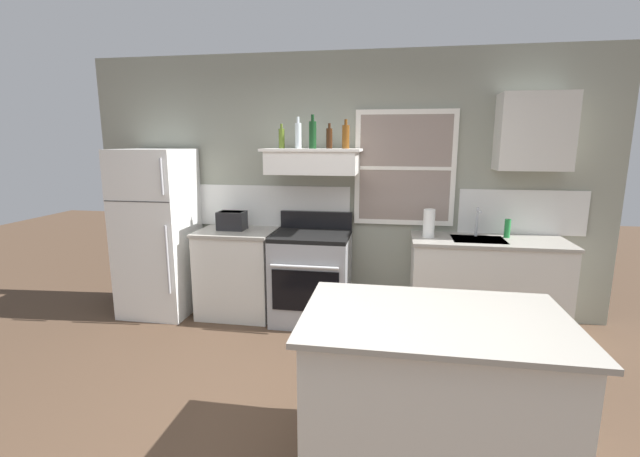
{
  "coord_description": "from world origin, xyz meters",
  "views": [
    {
      "loc": [
        0.54,
        -2.3,
        1.81
      ],
      "look_at": [
        -0.05,
        1.2,
        1.1
      ],
      "focal_mm": 24.39,
      "sensor_mm": 36.0,
      "label": 1
    }
  ],
  "objects_px": {
    "bottle_brown_stout": "(329,138)",
    "paper_towel_roll": "(429,223)",
    "toaster": "(232,220)",
    "bottle_dark_green_wine": "(313,134)",
    "bottle_clear_tall": "(298,135)",
    "dish_soap_bottle": "(507,228)",
    "bottle_amber_wine": "(346,136)",
    "kitchen_island": "(431,393)",
    "stove_range": "(311,276)",
    "refrigerator": "(158,232)",
    "bottle_olive_oil_square": "(282,138)"
  },
  "relations": [
    {
      "from": "toaster",
      "to": "kitchen_island",
      "type": "relative_size",
      "value": 0.21
    },
    {
      "from": "toaster",
      "to": "bottle_olive_oil_square",
      "type": "distance_m",
      "value": 0.99
    },
    {
      "from": "dish_soap_bottle",
      "to": "bottle_olive_oil_square",
      "type": "bearing_deg",
      "value": -179.9
    },
    {
      "from": "bottle_olive_oil_square",
      "to": "dish_soap_bottle",
      "type": "relative_size",
      "value": 1.34
    },
    {
      "from": "paper_towel_roll",
      "to": "stove_range",
      "type": "bearing_deg",
      "value": -178.12
    },
    {
      "from": "bottle_olive_oil_square",
      "to": "bottle_dark_green_wine",
      "type": "xyz_separation_m",
      "value": [
        0.33,
        -0.09,
        0.03
      ]
    },
    {
      "from": "bottle_amber_wine",
      "to": "paper_towel_roll",
      "type": "relative_size",
      "value": 1.03
    },
    {
      "from": "stove_range",
      "to": "bottle_dark_green_wine",
      "type": "bearing_deg",
      "value": 77.54
    },
    {
      "from": "toaster",
      "to": "dish_soap_bottle",
      "type": "height_order",
      "value": "toaster"
    },
    {
      "from": "bottle_olive_oil_square",
      "to": "bottle_brown_stout",
      "type": "xyz_separation_m",
      "value": [
        0.48,
        0.02,
        0.0
      ]
    },
    {
      "from": "stove_range",
      "to": "dish_soap_bottle",
      "type": "height_order",
      "value": "same"
    },
    {
      "from": "bottle_clear_tall",
      "to": "bottle_amber_wine",
      "type": "bearing_deg",
      "value": -7.34
    },
    {
      "from": "kitchen_island",
      "to": "stove_range",
      "type": "bearing_deg",
      "value": 118.09
    },
    {
      "from": "toaster",
      "to": "bottle_amber_wine",
      "type": "xyz_separation_m",
      "value": [
        1.18,
        0.02,
        0.85
      ]
    },
    {
      "from": "refrigerator",
      "to": "stove_range",
      "type": "relative_size",
      "value": 1.6
    },
    {
      "from": "dish_soap_bottle",
      "to": "toaster",
      "type": "bearing_deg",
      "value": -178.58
    },
    {
      "from": "bottle_brown_stout",
      "to": "bottle_amber_wine",
      "type": "relative_size",
      "value": 0.88
    },
    {
      "from": "toaster",
      "to": "bottle_dark_green_wine",
      "type": "xyz_separation_m",
      "value": [
        0.86,
        -0.03,
        0.87
      ]
    },
    {
      "from": "toaster",
      "to": "bottle_amber_wine",
      "type": "relative_size",
      "value": 1.07
    },
    {
      "from": "refrigerator",
      "to": "stove_range",
      "type": "distance_m",
      "value": 1.7
    },
    {
      "from": "dish_soap_bottle",
      "to": "stove_range",
      "type": "bearing_deg",
      "value": -175.82
    },
    {
      "from": "toaster",
      "to": "paper_towel_roll",
      "type": "distance_m",
      "value": 2.0
    },
    {
      "from": "bottle_clear_tall",
      "to": "bottle_brown_stout",
      "type": "height_order",
      "value": "bottle_clear_tall"
    },
    {
      "from": "bottle_brown_stout",
      "to": "paper_towel_roll",
      "type": "distance_m",
      "value": 1.28
    },
    {
      "from": "refrigerator",
      "to": "bottle_brown_stout",
      "type": "distance_m",
      "value": 2.06
    },
    {
      "from": "bottle_clear_tall",
      "to": "bottle_dark_green_wine",
      "type": "xyz_separation_m",
      "value": [
        0.17,
        -0.11,
        0.01
      ]
    },
    {
      "from": "bottle_olive_oil_square",
      "to": "bottle_brown_stout",
      "type": "distance_m",
      "value": 0.48
    },
    {
      "from": "bottle_dark_green_wine",
      "to": "bottle_amber_wine",
      "type": "height_order",
      "value": "bottle_dark_green_wine"
    },
    {
      "from": "stove_range",
      "to": "kitchen_island",
      "type": "relative_size",
      "value": 0.78
    },
    {
      "from": "refrigerator",
      "to": "bottle_olive_oil_square",
      "type": "height_order",
      "value": "bottle_olive_oil_square"
    },
    {
      "from": "refrigerator",
      "to": "toaster",
      "type": "height_order",
      "value": "refrigerator"
    },
    {
      "from": "refrigerator",
      "to": "kitchen_island",
      "type": "distance_m",
      "value": 3.32
    },
    {
      "from": "toaster",
      "to": "kitchen_island",
      "type": "bearing_deg",
      "value": -46.73
    },
    {
      "from": "refrigerator",
      "to": "bottle_dark_green_wine",
      "type": "bearing_deg",
      "value": 2.24
    },
    {
      "from": "bottle_clear_tall",
      "to": "kitchen_island",
      "type": "bearing_deg",
      "value": -60.27
    },
    {
      "from": "refrigerator",
      "to": "bottle_olive_oil_square",
      "type": "relative_size",
      "value": 7.2
    },
    {
      "from": "bottle_amber_wine",
      "to": "paper_towel_roll",
      "type": "distance_m",
      "value": 1.16
    },
    {
      "from": "toaster",
      "to": "kitchen_island",
      "type": "height_order",
      "value": "toaster"
    },
    {
      "from": "refrigerator",
      "to": "toaster",
      "type": "distance_m",
      "value": 0.81
    },
    {
      "from": "refrigerator",
      "to": "toaster",
      "type": "xyz_separation_m",
      "value": [
        0.8,
        0.09,
        0.14
      ]
    },
    {
      "from": "toaster",
      "to": "bottle_brown_stout",
      "type": "distance_m",
      "value": 1.32
    },
    {
      "from": "bottle_brown_stout",
      "to": "stove_range",
      "type": "bearing_deg",
      "value": -136.0
    },
    {
      "from": "toaster",
      "to": "bottle_amber_wine",
      "type": "distance_m",
      "value": 1.46
    },
    {
      "from": "bottle_clear_tall",
      "to": "dish_soap_bottle",
      "type": "distance_m",
      "value": 2.22
    },
    {
      "from": "bottle_dark_green_wine",
      "to": "dish_soap_bottle",
      "type": "xyz_separation_m",
      "value": [
        1.87,
        0.1,
        -0.88
      ]
    },
    {
      "from": "paper_towel_roll",
      "to": "bottle_amber_wine",
      "type": "bearing_deg",
      "value": 176.53
    },
    {
      "from": "bottle_amber_wine",
      "to": "dish_soap_bottle",
      "type": "xyz_separation_m",
      "value": [
        1.55,
        0.05,
        -0.86
      ]
    },
    {
      "from": "stove_range",
      "to": "bottle_olive_oil_square",
      "type": "relative_size",
      "value": 4.52
    },
    {
      "from": "toaster",
      "to": "bottle_clear_tall",
      "type": "height_order",
      "value": "bottle_clear_tall"
    },
    {
      "from": "bottle_clear_tall",
      "to": "dish_soap_bottle",
      "type": "relative_size",
      "value": 1.71
    }
  ]
}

